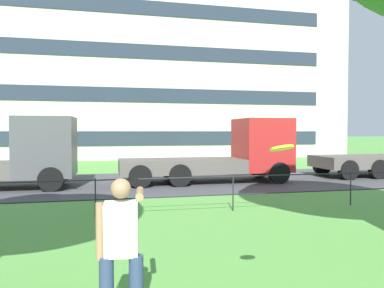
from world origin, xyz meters
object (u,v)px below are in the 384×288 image
(flatbed_truck_left, at_px, (230,154))
(apartment_building_background, at_px, (120,63))
(person_thrower, at_px, (121,248))
(flatbed_truck_right, at_px, (6,157))
(frisbee, at_px, (282,148))

(flatbed_truck_left, relative_size, apartment_building_background, 0.19)
(person_thrower, xyz_separation_m, flatbed_truck_left, (5.03, 11.31, 0.31))
(person_thrower, bearing_deg, flatbed_truck_right, 109.52)
(flatbed_truck_right, xyz_separation_m, flatbed_truck_left, (9.01, 0.10, 0.00))
(person_thrower, relative_size, flatbed_truck_left, 0.23)
(person_thrower, xyz_separation_m, flatbed_truck_right, (-3.98, 11.21, 0.31))
(person_thrower, height_order, apartment_building_background, apartment_building_background)
(frisbee, distance_m, flatbed_truck_right, 12.87)
(person_thrower, distance_m, apartment_building_background, 31.75)
(frisbee, xyz_separation_m, flatbed_truck_right, (-5.72, 11.50, -0.78))
(frisbee, bearing_deg, apartment_building_background, 91.52)
(person_thrower, xyz_separation_m, apartment_building_background, (0.93, 30.81, 7.59))
(person_thrower, distance_m, flatbed_truck_right, 11.90)
(apartment_building_background, bearing_deg, flatbed_truck_left, -78.11)
(person_thrower, relative_size, flatbed_truck_right, 0.23)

